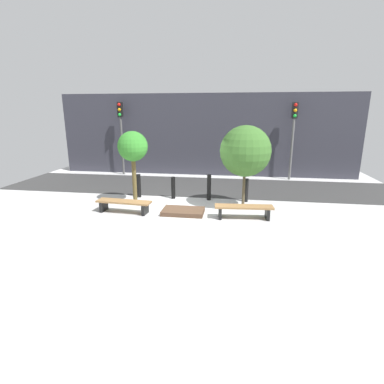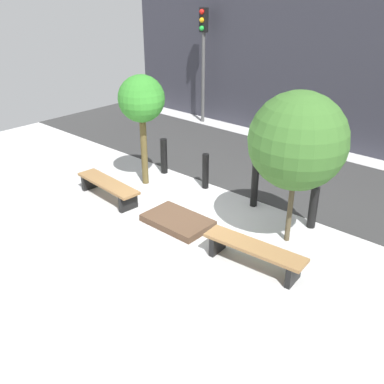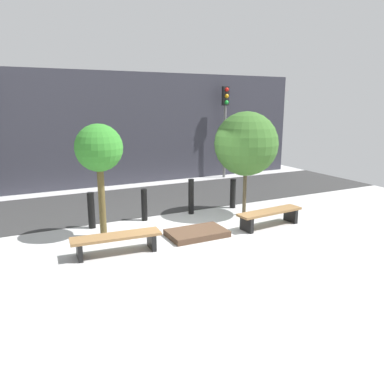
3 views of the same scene
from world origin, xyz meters
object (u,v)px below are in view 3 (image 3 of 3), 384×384
at_px(tree_behind_right_bench, 246,144).
at_px(bollard_left, 144,205).
at_px(traffic_light_mid_west, 225,116).
at_px(planter_bed, 197,233).
at_px(bench_right, 270,215).
at_px(tree_behind_left_bench, 99,150).
at_px(bollard_right, 233,193).
at_px(bollard_far_left, 91,210).
at_px(bench_left, 116,240).
at_px(bollard_center, 191,197).

distance_m(tree_behind_right_bench, bollard_left, 3.33).
xyz_separation_m(tree_behind_right_bench, bollard_left, (-2.79, 0.79, -1.63)).
bearing_deg(traffic_light_mid_west, planter_bed, -126.33).
distance_m(bench_right, tree_behind_left_bench, 4.67).
relative_size(planter_bed, bollard_left, 1.60).
bearing_deg(bollard_left, traffic_light_mid_west, 39.75).
bearing_deg(bollard_right, bollard_left, 180.00).
xyz_separation_m(bench_right, traffic_light_mid_west, (2.46, 6.35, 2.35)).
bearing_deg(tree_behind_left_bench, bollard_far_left, 98.07).
relative_size(tree_behind_right_bench, traffic_light_mid_west, 0.77).
distance_m(bench_left, tree_behind_left_bench, 2.18).
distance_m(bench_right, bollard_center, 2.40).
xyz_separation_m(bench_right, tree_behind_right_bench, (0.00, 1.19, 1.76)).
bearing_deg(bench_right, bench_left, 175.52).
bearing_deg(traffic_light_mid_west, tree_behind_left_bench, -141.94).
height_order(planter_bed, traffic_light_mid_west, traffic_light_mid_west).
xyz_separation_m(bench_left, bench_right, (4.13, 0.00, 0.01)).
bearing_deg(planter_bed, tree_behind_right_bench, 25.64).
distance_m(planter_bed, bollard_left, 1.96).
bearing_deg(traffic_light_mid_west, tree_behind_right_bench, -115.46).
height_order(bench_right, traffic_light_mid_west, traffic_light_mid_west).
height_order(bench_right, planter_bed, bench_right).
height_order(bench_right, bollard_far_left, bollard_far_left).
bearing_deg(bollard_center, tree_behind_left_bench, -164.13).
bearing_deg(bench_left, bollard_far_left, 97.73).
bearing_deg(tree_behind_left_bench, planter_bed, -25.64).
xyz_separation_m(bench_left, tree_behind_left_bench, (0.00, 1.19, 1.83)).
relative_size(bench_left, bollard_left, 2.18).
bearing_deg(bench_right, tree_behind_right_bench, 85.52).
xyz_separation_m(bollard_left, bollard_center, (1.45, 0.00, 0.07)).
relative_size(bollard_far_left, traffic_light_mid_west, 0.25).
bearing_deg(bollard_center, bollard_far_left, 180.00).
xyz_separation_m(bollard_center, bollard_right, (1.45, 0.00, -0.06)).
height_order(tree_behind_left_bench, bollard_right, tree_behind_left_bench).
bearing_deg(bollard_right, traffic_light_mid_west, 61.76).
height_order(tree_behind_right_bench, traffic_light_mid_west, traffic_light_mid_west).
bearing_deg(bench_left, bollard_left, 60.47).
height_order(tree_behind_right_bench, bollard_right, tree_behind_right_bench).
bearing_deg(bollard_left, bollard_right, 0.00).
distance_m(bollard_left, traffic_light_mid_west, 7.18).
distance_m(bench_left, bollard_center, 3.43).
height_order(bollard_far_left, bollard_left, bollard_far_left).
distance_m(bench_right, bollard_right, 1.99).
relative_size(tree_behind_right_bench, bollard_far_left, 3.13).
height_order(tree_behind_left_bench, traffic_light_mid_west, traffic_light_mid_west).
bearing_deg(bollard_far_left, bench_right, -25.07).
relative_size(tree_behind_right_bench, bollard_center, 2.86).
bearing_deg(bollard_center, bench_right, -55.99).
height_order(tree_behind_left_bench, bollard_far_left, tree_behind_left_bench).
height_order(bench_left, bollard_left, bollard_left).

